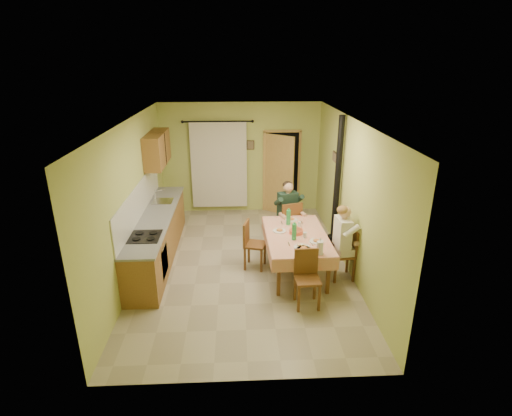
{
  "coord_description": "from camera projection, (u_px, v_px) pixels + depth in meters",
  "views": [
    {
      "loc": [
        -0.09,
        -6.93,
        3.83
      ],
      "look_at": [
        0.25,
        0.1,
        1.15
      ],
      "focal_mm": 28.0,
      "sensor_mm": 36.0,
      "label": 1
    }
  ],
  "objects": [
    {
      "name": "tableware",
      "position": [
        299.0,
        234.0,
        7.23
      ],
      "size": [
        0.86,
        1.66,
        0.33
      ],
      "color": "white",
      "rests_on": "dining_table"
    },
    {
      "name": "chair_left",
      "position": [
        254.0,
        253.0,
        7.66
      ],
      "size": [
        0.47,
        0.47,
        0.93
      ],
      "rotation": [
        0.0,
        0.0,
        -1.84
      ],
      "color": "brown",
      "rests_on": "ground"
    },
    {
      "name": "curtain",
      "position": [
        219.0,
        165.0,
        10.07
      ],
      "size": [
        1.7,
        0.07,
        2.22
      ],
      "color": "black",
      "rests_on": "ground"
    },
    {
      "name": "man_right",
      "position": [
        344.0,
        234.0,
        7.08
      ],
      "size": [
        0.49,
        0.6,
        1.39
      ],
      "rotation": [
        0.0,
        0.0,
        1.65
      ],
      "color": "silver",
      "rests_on": "chair_right"
    },
    {
      "name": "floor",
      "position": [
        244.0,
        265.0,
        7.84
      ],
      "size": [
        4.0,
        6.0,
        0.01
      ],
      "primitive_type": "cube",
      "color": "tan",
      "rests_on": "ground"
    },
    {
      "name": "kitchen_run",
      "position": [
        158.0,
        236.0,
        7.96
      ],
      "size": [
        0.64,
        3.64,
        1.56
      ],
      "color": "brown",
      "rests_on": "ground"
    },
    {
      "name": "picture_back",
      "position": [
        250.0,
        145.0,
        10.0
      ],
      "size": [
        0.19,
        0.03,
        0.23
      ],
      "primitive_type": "cube",
      "color": "black",
      "rests_on": "room_shell"
    },
    {
      "name": "doorway",
      "position": [
        280.0,
        173.0,
        10.17
      ],
      "size": [
        0.96,
        0.55,
        2.15
      ],
      "color": "black",
      "rests_on": "ground"
    },
    {
      "name": "dining_table",
      "position": [
        296.0,
        253.0,
        7.48
      ],
      "size": [
        1.17,
        1.9,
        0.76
      ],
      "rotation": [
        0.0,
        0.0,
        0.02
      ],
      "color": "tan",
      "rests_on": "ground"
    },
    {
      "name": "upper_cabinets",
      "position": [
        157.0,
        149.0,
        8.65
      ],
      "size": [
        0.35,
        1.4,
        0.7
      ],
      "primitive_type": "cube",
      "color": "brown",
      "rests_on": "room_shell"
    },
    {
      "name": "chair_right",
      "position": [
        342.0,
        263.0,
        7.29
      ],
      "size": [
        0.44,
        0.44,
        0.96
      ],
      "rotation": [
        0.0,
        0.0,
        1.65
      ],
      "color": "brown",
      "rests_on": "ground"
    },
    {
      "name": "stove_flue",
      "position": [
        336.0,
        204.0,
        8.12
      ],
      "size": [
        0.24,
        0.24,
        2.8
      ],
      "color": "black",
      "rests_on": "ground"
    },
    {
      "name": "man_far",
      "position": [
        288.0,
        207.0,
        8.37
      ],
      "size": [
        0.64,
        0.57,
        1.39
      ],
      "rotation": [
        0.0,
        0.0,
        0.3
      ],
      "color": "#192D23",
      "rests_on": "chair_far"
    },
    {
      "name": "room_shell",
      "position": [
        242.0,
        176.0,
        7.19
      ],
      "size": [
        4.04,
        6.04,
        2.82
      ],
      "color": "#BCC866",
      "rests_on": "ground"
    },
    {
      "name": "chair_far",
      "position": [
        288.0,
        232.0,
        8.56
      ],
      "size": [
        0.56,
        0.56,
        1.01
      ],
      "rotation": [
        0.0,
        0.0,
        0.3
      ],
      "color": "brown",
      "rests_on": "ground"
    },
    {
      "name": "chair_near",
      "position": [
        307.0,
        289.0,
        6.47
      ],
      "size": [
        0.4,
        0.4,
        0.95
      ],
      "rotation": [
        0.0,
        0.0,
        3.18
      ],
      "color": "brown",
      "rests_on": "ground"
    },
    {
      "name": "picture_right",
      "position": [
        335.0,
        157.0,
        8.39
      ],
      "size": [
        0.03,
        0.31,
        0.21
      ],
      "primitive_type": "cube",
      "color": "brown",
      "rests_on": "room_shell"
    }
  ]
}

